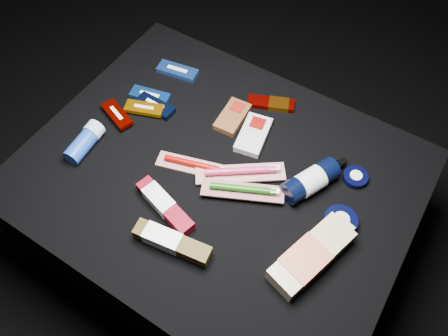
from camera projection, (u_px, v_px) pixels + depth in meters
The scene contains 20 objects.
ground at pixel (219, 236), 1.46m from camera, with size 3.00×3.00×0.00m, color black.
cloth_table at pixel (218, 208), 1.29m from camera, with size 0.98×0.78×0.40m, color black.
luna_bar_0 at pixel (178, 71), 1.32m from camera, with size 0.13×0.07×0.02m.
luna_bar_1 at pixel (150, 96), 1.26m from camera, with size 0.12×0.07×0.02m.
luna_bar_2 at pixel (155, 105), 1.23m from camera, with size 0.12×0.05×0.02m.
luna_bar_3 at pixel (144, 108), 1.23m from camera, with size 0.12×0.08×0.01m.
luna_bar_4 at pixel (117, 114), 1.21m from camera, with size 0.12×0.07×0.01m.
clif_bar_0 at pixel (233, 116), 1.22m from camera, with size 0.07×0.12×0.02m.
clif_bar_1 at pixel (254, 133), 1.18m from camera, with size 0.09×0.14×0.02m.
power_bar at pixel (273, 104), 1.24m from camera, with size 0.14×0.09×0.02m.
lotion_bottle at pixel (311, 181), 1.08m from camera, with size 0.11×0.19×0.06m.
cream_tin_upper at pixel (355, 177), 1.11m from camera, with size 0.06×0.06×0.02m.
cream_tin_lower at pixel (340, 221), 1.04m from camera, with size 0.08×0.08×0.03m.
bodywash_bottle at pixel (310, 257), 0.98m from camera, with size 0.13×0.24×0.05m.
deodorant_stick at pixel (85, 142), 1.15m from camera, with size 0.06×0.12×0.05m.
toothbrush_pack_0 at pixel (195, 166), 1.13m from camera, with size 0.20×0.10×0.02m.
toothbrush_pack_1 at pixel (242, 172), 1.11m from camera, with size 0.22×0.18×0.03m.
toothbrush_pack_2 at pixel (244, 190), 1.07m from camera, with size 0.21×0.13×0.02m.
toothpaste_carton_red at pixel (163, 204), 1.06m from camera, with size 0.18×0.09×0.03m.
toothpaste_carton_green at pixel (169, 241), 1.00m from camera, with size 0.19×0.07×0.04m.
Camera 1 is at (0.34, -0.50, 1.35)m, focal length 35.00 mm.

